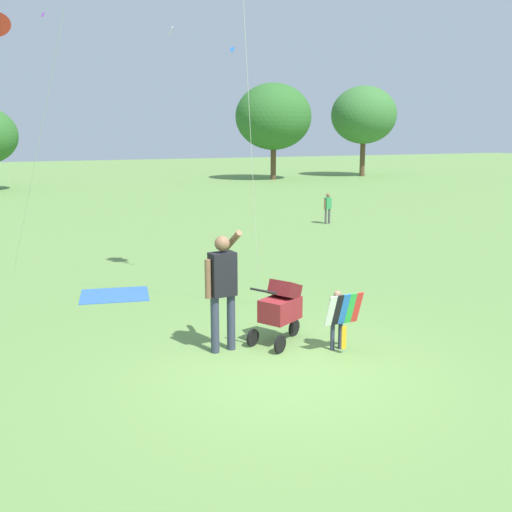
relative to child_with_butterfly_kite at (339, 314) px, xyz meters
name	(u,v)px	position (x,y,z in m)	size (l,w,h in m)	color
ground_plane	(286,370)	(-1.07, -0.43, -0.59)	(120.00, 120.00, 0.00)	#668E47
treeline_distant	(75,119)	(-0.82, 29.52, 3.30)	(42.80, 6.13, 6.29)	brown
child_with_butterfly_kite	(339,314)	(0.00, 0.00, 0.00)	(0.61, 0.37, 0.95)	#33384C
person_adult_flyer	(222,282)	(-1.66, 0.65, 0.50)	(0.59, 0.60, 1.89)	#33384C
stroller	(281,306)	(-0.68, 0.66, 0.02)	(1.08, 0.87, 1.03)	black
person_red_shirt	(328,206)	(5.97, 11.39, 0.06)	(0.34, 0.20, 1.10)	#4C4C51
picnic_blanket	(115,295)	(-2.71, 4.50, -0.58)	(1.37, 1.15, 0.02)	#3366B2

